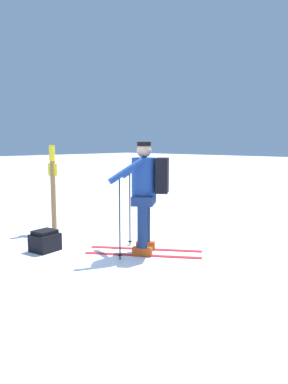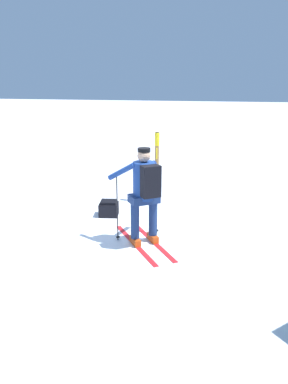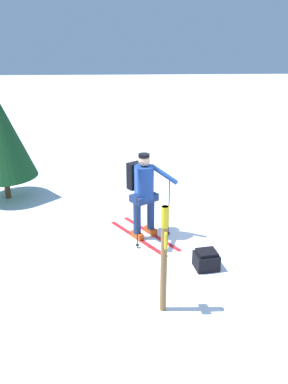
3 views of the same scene
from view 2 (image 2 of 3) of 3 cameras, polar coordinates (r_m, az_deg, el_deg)
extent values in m
plane|color=white|center=(7.29, -4.63, -6.08)|extent=(80.00, 80.00, 0.00)
cube|color=red|center=(6.76, -1.36, -7.96)|extent=(1.09, 1.55, 0.01)
cube|color=#C64714|center=(6.73, -1.36, -7.45)|extent=(0.26, 0.31, 0.12)
cylinder|color=navy|center=(6.57, -1.39, -4.15)|extent=(0.15, 0.15, 0.71)
cube|color=red|center=(6.88, 1.33, -7.48)|extent=(1.09, 1.55, 0.01)
cube|color=#C64714|center=(6.85, 1.33, -6.98)|extent=(0.26, 0.31, 0.12)
cylinder|color=navy|center=(6.69, 1.36, -3.73)|extent=(0.15, 0.15, 0.71)
cube|color=navy|center=(6.51, 0.00, -1.01)|extent=(0.59, 0.54, 0.14)
cylinder|color=navy|center=(6.41, 0.00, 1.74)|extent=(0.38, 0.38, 0.65)
sphere|color=tan|center=(6.31, 0.00, 5.57)|extent=(0.23, 0.23, 0.23)
cylinder|color=black|center=(6.29, 0.00, 6.44)|extent=(0.21, 0.21, 0.06)
cube|color=black|center=(6.15, 1.03, 1.61)|extent=(0.36, 0.32, 0.53)
cylinder|color=black|center=(6.71, -4.09, -2.45)|extent=(0.02, 0.02, 1.25)
cylinder|color=black|center=(6.92, -3.99, -6.86)|extent=(0.07, 0.07, 0.01)
cylinder|color=navy|center=(6.45, -3.43, 3.14)|extent=(0.56, 0.28, 0.37)
cylinder|color=black|center=(6.99, 1.99, -1.60)|extent=(0.02, 0.02, 1.25)
cylinder|color=black|center=(7.19, 1.94, -5.87)|extent=(0.07, 0.07, 0.01)
cylinder|color=navy|center=(6.69, 1.89, 3.69)|extent=(0.10, 0.56, 0.37)
cube|color=black|center=(8.09, -5.38, -2.65)|extent=(0.44, 0.41, 0.28)
cube|color=black|center=(8.03, -5.41, -1.52)|extent=(0.37, 0.33, 0.06)
cylinder|color=olive|center=(8.68, 1.97, 3.60)|extent=(0.09, 0.09, 1.67)
cylinder|color=yellow|center=(8.55, 2.01, 8.06)|extent=(0.11, 0.11, 0.30)
cube|color=yellow|center=(8.60, 1.99, 5.98)|extent=(0.05, 0.24, 0.24)
camera|label=1|loc=(5.90, -55.33, -1.62)|focal=35.00mm
camera|label=3|loc=(12.84, 8.09, 20.68)|focal=35.00mm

